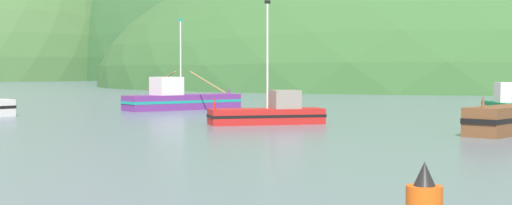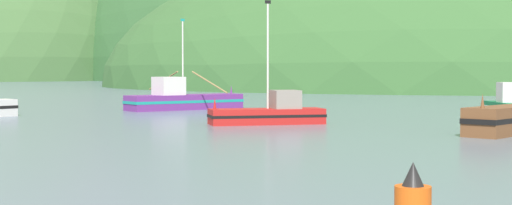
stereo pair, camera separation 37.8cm
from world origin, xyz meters
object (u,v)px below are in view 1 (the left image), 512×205
at_px(fishing_boat_green, 510,105).
at_px(fishing_boat_purple, 180,99).
at_px(channel_buoy, 424,201).
at_px(fishing_boat_red, 269,113).

xyz_separation_m(fishing_boat_green, fishing_boat_purple, (-25.06, 5.36, 0.15)).
bearing_deg(fishing_boat_purple, channel_buoy, -113.15).
bearing_deg(channel_buoy, fishing_boat_red, 98.92).
height_order(fishing_boat_purple, fishing_boat_red, fishing_boat_purple).
relative_size(fishing_boat_purple, fishing_boat_red, 1.37).
distance_m(fishing_boat_purple, channel_buoy, 45.64).
bearing_deg(fishing_boat_green, fishing_boat_purple, -106.27).
height_order(fishing_boat_green, channel_buoy, fishing_boat_green).
distance_m(fishing_boat_green, channel_buoy, 40.56).
bearing_deg(channel_buoy, fishing_boat_purple, 105.86).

